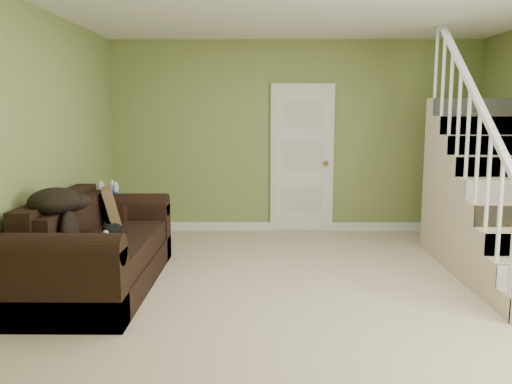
{
  "coord_description": "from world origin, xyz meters",
  "views": [
    {
      "loc": [
        -0.45,
        -4.68,
        1.66
      ],
      "look_at": [
        -0.51,
        0.39,
        0.9
      ],
      "focal_mm": 38.0,
      "sensor_mm": 36.0,
      "label": 1
    }
  ],
  "objects_px": {
    "side_table": "(111,229)",
    "banana": "(84,252)",
    "sofa": "(95,253)",
    "cat": "(113,232)"
  },
  "relations": [
    {
      "from": "side_table",
      "to": "banana",
      "type": "xyz_separation_m",
      "value": [
        0.23,
        -1.64,
        0.17
      ]
    },
    {
      "from": "sofa",
      "to": "banana",
      "type": "relative_size",
      "value": 12.94
    },
    {
      "from": "sofa",
      "to": "side_table",
      "type": "bearing_deg",
      "value": 97.69
    },
    {
      "from": "sofa",
      "to": "side_table",
      "type": "xyz_separation_m",
      "value": [
        -0.14,
        1.06,
        -0.0
      ]
    },
    {
      "from": "cat",
      "to": "banana",
      "type": "xyz_separation_m",
      "value": [
        -0.09,
        -0.53,
        -0.05
      ]
    },
    {
      "from": "side_table",
      "to": "banana",
      "type": "height_order",
      "value": "side_table"
    },
    {
      "from": "banana",
      "to": "sofa",
      "type": "bearing_deg",
      "value": 79.15
    },
    {
      "from": "sofa",
      "to": "banana",
      "type": "height_order",
      "value": "sofa"
    },
    {
      "from": "cat",
      "to": "banana",
      "type": "bearing_deg",
      "value": -95.75
    },
    {
      "from": "sofa",
      "to": "cat",
      "type": "distance_m",
      "value": 0.29
    }
  ]
}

